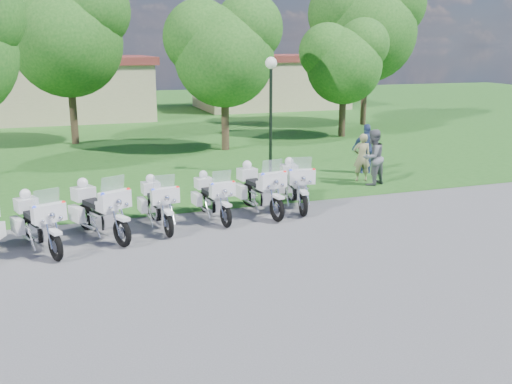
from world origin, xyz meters
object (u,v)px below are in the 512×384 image
object	(u,v)px
motorcycle_4	(213,196)
lamp_post	(271,87)
motorcycle_1	(38,222)
motorcycle_5	(259,188)
motorcycle_2	(99,209)
bystander_c	(367,149)
bystander_b	(373,158)
motorcycle_6	(295,184)
bystander_a	(362,158)
motorcycle_3	(158,203)

from	to	relation	value
motorcycle_4	lamp_post	xyz separation A→B (m)	(3.63, 5.02, 2.65)
motorcycle_1	motorcycle_5	world-z (taller)	motorcycle_5
motorcycle_2	motorcycle_4	bearing A→B (deg)	166.57
motorcycle_4	bystander_c	distance (m)	8.09
motorcycle_4	bystander_b	distance (m)	6.68
motorcycle_2	motorcycle_6	size ratio (longest dim) A/B	0.96
motorcycle_5	motorcycle_1	bearing A→B (deg)	3.63
lamp_post	bystander_a	world-z (taller)	lamp_post
motorcycle_6	bystander_b	size ratio (longest dim) A/B	1.27
motorcycle_3	bystander_a	xyz separation A→B (m)	(7.88, 2.97, 0.20)
bystander_a	motorcycle_4	bearing A→B (deg)	38.32
motorcycle_3	bystander_c	world-z (taller)	bystander_c
bystander_c	motorcycle_1	bearing A→B (deg)	42.41
motorcycle_2	bystander_a	size ratio (longest dim) A/B	1.38
lamp_post	bystander_c	size ratio (longest dim) A/B	2.31
lamp_post	bystander_b	world-z (taller)	lamp_post
motorcycle_5	bystander_b	size ratio (longest dim) A/B	1.30
motorcycle_6	motorcycle_4	bearing A→B (deg)	17.04
bystander_b	motorcycle_1	bearing A→B (deg)	-7.56
motorcycle_5	bystander_a	size ratio (longest dim) A/B	1.48
motorcycle_2	bystander_c	size ratio (longest dim) A/B	1.26
motorcycle_1	motorcycle_6	world-z (taller)	motorcycle_6
motorcycle_6	bystander_b	distance (m)	4.05
motorcycle_6	motorcycle_3	bearing A→B (deg)	17.60
motorcycle_3	bystander_c	distance (m)	9.63
motorcycle_4	motorcycle_2	bearing A→B (deg)	4.23
motorcycle_6	bystander_b	bearing A→B (deg)	-146.14
lamp_post	bystander_a	distance (m)	4.28
bystander_c	lamp_post	bearing A→B (deg)	0.75
motorcycle_6	bystander_a	bearing A→B (deg)	-137.94
motorcycle_1	motorcycle_2	xyz separation A→B (m)	(1.45, 0.48, 0.03)
motorcycle_1	bystander_a	bearing A→B (deg)	178.47
lamp_post	bystander_a	size ratio (longest dim) A/B	2.53
motorcycle_3	bystander_b	distance (m)	8.27
motorcycle_6	motorcycle_5	bearing A→B (deg)	19.05
motorcycle_4	motorcycle_5	bearing A→B (deg)	179.32
motorcycle_1	bystander_a	xyz separation A→B (m)	(10.89, 3.81, 0.18)
motorcycle_1	motorcycle_2	world-z (taller)	motorcycle_2
motorcycle_5	bystander_b	world-z (taller)	bystander_b
lamp_post	bystander_b	size ratio (longest dim) A/B	2.23
motorcycle_2	motorcycle_5	world-z (taller)	motorcycle_2
motorcycle_3	bystander_a	bearing A→B (deg)	-164.49
motorcycle_1	motorcycle_3	distance (m)	3.13
motorcycle_2	motorcycle_3	world-z (taller)	motorcycle_2
motorcycle_4	bystander_a	size ratio (longest dim) A/B	1.31
motorcycle_3	motorcycle_6	distance (m)	4.31
motorcycle_6	bystander_a	size ratio (longest dim) A/B	1.44
motorcycle_5	motorcycle_6	size ratio (longest dim) A/B	1.02
motorcycle_2	motorcycle_4	world-z (taller)	motorcycle_2
motorcycle_1	lamp_post	xyz separation A→B (m)	(8.24, 6.13, 2.60)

